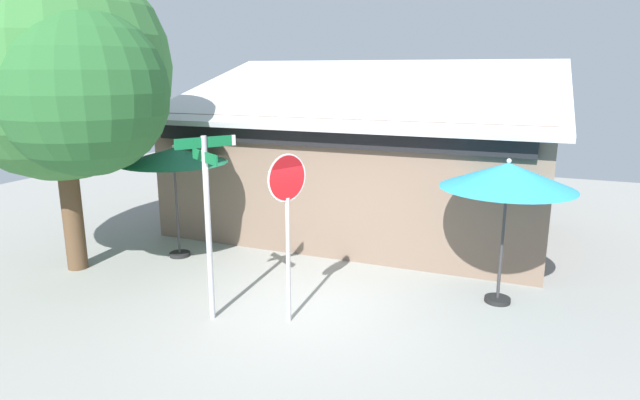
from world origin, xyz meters
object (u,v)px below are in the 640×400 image
Objects in this scene: stop_sign at (287,208)px; patio_umbrella_forest_green_left at (174,157)px; street_sign_post at (208,209)px; shade_tree at (62,73)px; patio_umbrella_teal_center at (508,177)px.

patio_umbrella_forest_green_left is (-3.52, 1.90, 0.30)m from stop_sign.
shade_tree is at bearing 167.68° from street_sign_post.
patio_umbrella_forest_green_left is at bearing 151.62° from stop_sign.
stop_sign is at bearing -4.81° from shade_tree.
patio_umbrella_forest_green_left is 0.96× the size of patio_umbrella_teal_center.
street_sign_post reaches higher than stop_sign.
patio_umbrella_teal_center is 0.41× the size of shade_tree.
shade_tree is at bearing 175.19° from stop_sign.
shade_tree is (-3.53, 0.77, 2.04)m from street_sign_post.
patio_umbrella_forest_green_left is at bearing -179.00° from patio_umbrella_teal_center.
street_sign_post is 4.15m from shade_tree.
stop_sign is 3.67m from patio_umbrella_teal_center.
street_sign_post is 1.18× the size of patio_umbrella_teal_center.
street_sign_post is 1.09× the size of stop_sign.
patio_umbrella_forest_green_left is 6.58m from patio_umbrella_teal_center.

